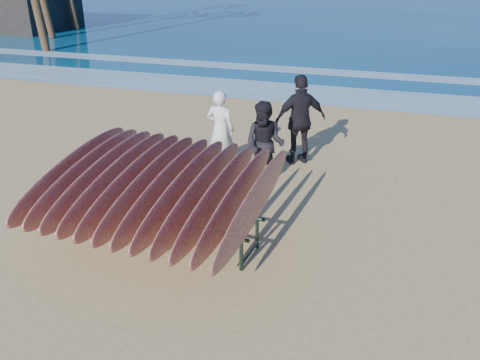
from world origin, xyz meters
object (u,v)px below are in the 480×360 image
(surfboard_rack, at_px, (158,187))
(person_dark_a, at_px, (265,144))
(person_white, at_px, (220,129))
(person_dark_b, at_px, (300,120))

(surfboard_rack, distance_m, person_dark_a, 2.72)
(person_white, bearing_deg, surfboard_rack, 94.82)
(person_white, xyz_separation_m, person_dark_b, (1.52, 0.71, 0.13))
(surfboard_rack, height_order, person_white, person_white)
(person_white, bearing_deg, person_dark_a, 153.98)
(surfboard_rack, bearing_deg, person_dark_a, 72.91)
(surfboard_rack, bearing_deg, person_dark_b, 74.18)
(surfboard_rack, height_order, person_dark_b, person_dark_b)
(person_white, distance_m, person_dark_a, 1.26)
(person_dark_a, height_order, person_dark_b, person_dark_b)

